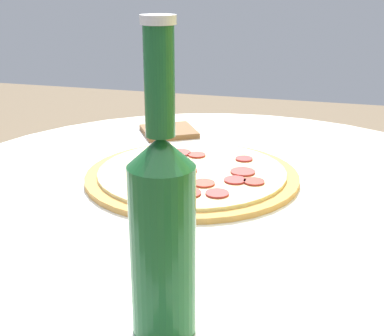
% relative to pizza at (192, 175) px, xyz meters
% --- Properties ---
extents(table, '(1.06, 1.06, 0.72)m').
position_rel_pizza_xyz_m(table, '(0.04, 0.06, -0.17)').
color(table, silver).
rests_on(table, ground_plane).
extents(pizza, '(0.38, 0.38, 0.02)m').
position_rel_pizza_xyz_m(pizza, '(0.00, 0.00, 0.00)').
color(pizza, '#C68E47').
rests_on(pizza, table).
extents(beer_bottle, '(0.06, 0.06, 0.31)m').
position_rel_pizza_xyz_m(beer_bottle, '(0.42, 0.09, 0.11)').
color(beer_bottle, '#195628').
rests_on(beer_bottle, table).
extents(pizza_paddle, '(0.26, 0.20, 0.02)m').
position_rel_pizza_xyz_m(pizza_paddle, '(-0.30, -0.15, -0.00)').
color(pizza_paddle, brown).
rests_on(pizza_paddle, table).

